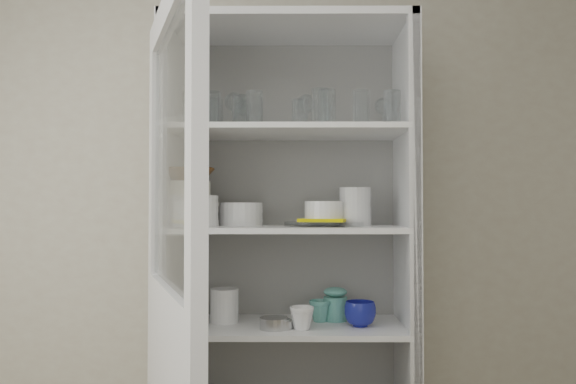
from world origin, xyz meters
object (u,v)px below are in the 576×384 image
at_px(goblet_3, 383,114).
at_px(measuring_cups, 274,323).
at_px(cream_bowl, 187,188).
at_px(mug_white, 302,318).
at_px(cupboard_door, 170,365).
at_px(terracotta_bowl, 188,175).
at_px(mug_teal, 320,311).
at_px(yellow_trivet, 324,220).
at_px(white_ramekin, 324,210).
at_px(goblet_2, 306,112).
at_px(white_canister, 224,305).
at_px(glass_platter, 324,224).
at_px(goblet_1, 234,110).
at_px(pantry_cabinet, 288,302).
at_px(goblet_0, 244,115).
at_px(plate_stack_front, 187,211).
at_px(plate_stack_back, 241,214).
at_px(grey_bowl_stack, 355,207).
at_px(mug_blue, 360,314).
at_px(teal_jar, 335,306).

relative_size(goblet_3, measuring_cups, 1.48).
relative_size(cream_bowl, mug_white, 1.94).
relative_size(mug_white, measuring_cups, 0.86).
distance_m(cupboard_door, terracotta_bowl, 0.86).
relative_size(cream_bowl, mug_teal, 1.96).
bearing_deg(cupboard_door, yellow_trivet, 122.92).
height_order(white_ramekin, mug_teal, white_ramekin).
xyz_separation_m(cupboard_door, goblet_2, (0.42, 0.74, 0.88)).
xyz_separation_m(terracotta_bowl, white_canister, (0.15, 0.06, -0.54)).
distance_m(goblet_2, glass_platter, 0.49).
height_order(goblet_2, white_ramekin, goblet_2).
bearing_deg(terracotta_bowl, goblet_1, 30.94).
relative_size(pantry_cabinet, cream_bowl, 11.25).
height_order(cupboard_door, goblet_0, cupboard_door).
relative_size(plate_stack_front, white_canister, 1.80).
relative_size(goblet_1, plate_stack_front, 0.74).
bearing_deg(plate_stack_back, glass_platter, -12.09).
xyz_separation_m(goblet_0, cream_bowl, (-0.22, -0.15, -0.33)).
bearing_deg(mug_white, plate_stack_back, 149.74).
bearing_deg(plate_stack_back, mug_teal, -7.79).
relative_size(goblet_0, grey_bowl_stack, 1.01).
bearing_deg(measuring_cups, yellow_trivet, 29.08).
xyz_separation_m(goblet_3, terracotta_bowl, (-0.82, -0.13, -0.27)).
relative_size(goblet_0, mug_blue, 1.27).
bearing_deg(measuring_cups, grey_bowl_stack, 19.99).
height_order(goblet_3, mug_blue, goblet_3).
bearing_deg(measuring_cups, pantry_cabinet, 71.67).
height_order(cupboard_door, white_ramekin, cupboard_door).
xyz_separation_m(mug_teal, teal_jar, (0.06, 0.02, 0.02)).
bearing_deg(measuring_cups, white_ramekin, 29.08).
height_order(goblet_0, yellow_trivet, goblet_0).
xyz_separation_m(yellow_trivet, white_ramekin, (0.00, 0.00, 0.04)).
bearing_deg(cupboard_door, goblet_2, 130.01).
distance_m(plate_stack_back, white_ramekin, 0.36).
height_order(goblet_2, plate_stack_front, goblet_2).
xyz_separation_m(plate_stack_back, white_ramekin, (0.35, -0.08, 0.02)).
bearing_deg(cupboard_door, mug_blue, 113.02).
distance_m(goblet_0, yellow_trivet, 0.58).
relative_size(pantry_cabinet, white_canister, 15.05).
bearing_deg(mug_blue, glass_platter, 149.03).
height_order(mug_white, teal_jar, teal_jar).
distance_m(cupboard_door, goblet_2, 1.22).
bearing_deg(mug_white, white_canister, 164.48).
distance_m(pantry_cabinet, terracotta_bowl, 0.68).
distance_m(terracotta_bowl, measuring_cups, 0.69).
relative_size(terracotta_bowl, mug_white, 2.27).
relative_size(goblet_2, plate_stack_back, 0.96).
relative_size(white_ramekin, white_canister, 1.17).
xyz_separation_m(yellow_trivet, mug_blue, (0.14, -0.06, -0.38)).
bearing_deg(measuring_cups, terracotta_bowl, 169.48).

